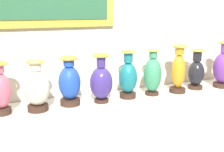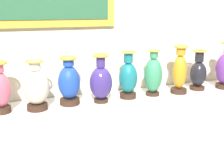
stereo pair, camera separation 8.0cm
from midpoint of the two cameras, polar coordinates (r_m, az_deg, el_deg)
back_wall at (r=2.46m, az=-1.53°, el=9.41°), size 4.85×0.14×3.08m
vase_rose at (r=2.11m, az=-20.49°, el=-2.51°), size 0.13×0.13×0.37m
vase_ivory at (r=2.10m, az=-13.98°, el=-2.27°), size 0.19×0.19×0.36m
vase_sapphire at (r=2.17m, az=-7.59°, el=-1.32°), size 0.17×0.17×0.37m
vase_indigo at (r=2.20m, az=-1.22°, el=-1.13°), size 0.18×0.18×0.38m
vase_teal at (r=2.32m, az=4.26°, el=-0.37°), size 0.15×0.15×0.39m
vase_jade at (r=2.41m, az=9.24°, el=0.20°), size 0.15×0.15×0.39m
vase_amber at (r=2.51m, az=14.38°, el=0.90°), size 0.14×0.14×0.42m
vase_onyx at (r=2.68m, az=17.80°, el=0.63°), size 0.15×0.15×0.36m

